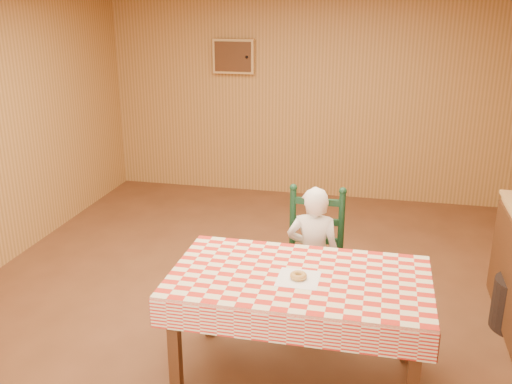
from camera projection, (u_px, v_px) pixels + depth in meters
The scene contains 7 objects.
ground at pixel (251, 308), 4.73m from camera, with size 6.00×6.00×0.00m, color brown.
cabin_walls at pixel (265, 77), 4.63m from camera, with size 5.10×6.05×2.65m.
dining_table at pixel (299, 287), 3.64m from camera, with size 1.66×0.96×0.77m.
ladder_chair at pixel (314, 260), 4.43m from camera, with size 0.44×0.40×1.08m.
seated_child at pixel (313, 257), 4.36m from camera, with size 0.41×0.27×1.12m, color white.
napkin at pixel (298, 279), 3.57m from camera, with size 0.26×0.26×0.00m, color white.
donut at pixel (298, 276), 3.56m from camera, with size 0.11×0.11×0.04m, color #BB8C43.
Camera 1 is at (0.96, -4.05, 2.44)m, focal length 40.00 mm.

